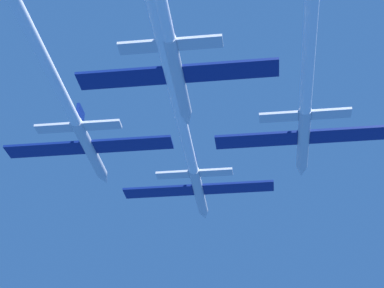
{
  "coord_description": "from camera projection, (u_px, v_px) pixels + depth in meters",
  "views": [
    {
      "loc": [
        6.76,
        -68.78,
        -34.09
      ],
      "look_at": [
        -0.04,
        -11.07,
        0.6
      ],
      "focal_mm": 59.51,
      "sensor_mm": 36.0,
      "label": 1
    }
  ],
  "objects": [
    {
      "name": "jet_lead",
      "position": [
        180.0,
        115.0,
        63.3
      ],
      "size": [
        18.28,
        59.21,
        3.03
      ],
      "color": "silver"
    },
    {
      "name": "jet_left_wing",
      "position": [
        34.0,
        39.0,
        53.36
      ],
      "size": [
        18.28,
        62.56,
        3.03
      ],
      "color": "silver"
    },
    {
      "name": "jet_right_wing",
      "position": [
        310.0,
        35.0,
        51.86
      ],
      "size": [
        18.28,
        58.42,
        3.03
      ],
      "color": "silver"
    }
  ]
}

